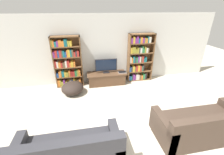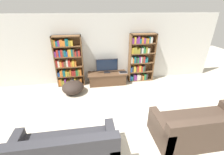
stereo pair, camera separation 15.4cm
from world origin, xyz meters
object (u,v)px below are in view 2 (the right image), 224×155
object	(u,v)px
beanbag_ottoman	(73,87)
tv_stand	(107,78)
laptop	(123,72)
bookshelf_left	(69,63)
bookshelf_right	(140,58)
couch_left_sectional	(65,153)
television	(107,65)
couch_right_sofa	(200,128)

from	to	relation	value
beanbag_ottoman	tv_stand	bearing A→B (deg)	21.79
beanbag_ottoman	laptop	bearing A→B (deg)	13.55
bookshelf_left	beanbag_ottoman	world-z (taller)	bookshelf_left
bookshelf_left	laptop	bearing A→B (deg)	-5.85
bookshelf_right	beanbag_ottoman	bearing A→B (deg)	-165.67
laptop	beanbag_ottoman	distance (m)	1.98
tv_stand	laptop	xyz separation A→B (m)	(0.62, -0.05, 0.24)
bookshelf_right	couch_left_sectional	distance (m)	4.30
television	beanbag_ottoman	xyz separation A→B (m)	(-1.29, -0.57, -0.54)
couch_right_sofa	beanbag_ottoman	size ratio (longest dim) A/B	2.74
television	couch_left_sectional	xyz separation A→B (m)	(-1.22, -3.30, -0.45)
couch_left_sectional	couch_right_sofa	size ratio (longest dim) A/B	0.95
tv_stand	couch_right_sofa	distance (m)	3.51
tv_stand	bookshelf_left	bearing A→B (deg)	173.78
laptop	couch_left_sectional	distance (m)	3.68
couch_right_sofa	bookshelf_right	bearing A→B (deg)	97.30
tv_stand	laptop	distance (m)	0.67
bookshelf_right	couch_left_sectional	world-z (taller)	bookshelf_right
tv_stand	couch_right_sofa	xyz separation A→B (m)	(1.75, -3.04, 0.05)
bookshelf_right	beanbag_ottoman	distance (m)	2.81
television	beanbag_ottoman	distance (m)	1.51
laptop	couch_right_sofa	world-z (taller)	couch_right_sofa
tv_stand	couch_left_sectional	world-z (taller)	couch_left_sectional
laptop	bookshelf_left	bearing A→B (deg)	174.15
laptop	beanbag_ottoman	xyz separation A→B (m)	(-1.91, -0.46, -0.26)
tv_stand	couch_left_sectional	xyz separation A→B (m)	(-1.22, -3.24, 0.07)
bookshelf_left	laptop	distance (m)	2.11
tv_stand	beanbag_ottoman	bearing A→B (deg)	-158.21
laptop	couch_right_sofa	xyz separation A→B (m)	(1.13, -2.98, -0.19)
bookshelf_left	bookshelf_right	distance (m)	2.77
laptop	couch_left_sectional	bearing A→B (deg)	-119.95
bookshelf_left	laptop	xyz separation A→B (m)	(2.05, -0.21, -0.44)
television	couch_right_sofa	distance (m)	3.59
television	couch_left_sectional	size ratio (longest dim) A/B	0.43
tv_stand	television	xyz separation A→B (m)	(-0.00, 0.05, 0.52)
tv_stand	couch_left_sectional	size ratio (longest dim) A/B	0.76
bookshelf_right	couch_right_sofa	xyz separation A→B (m)	(0.41, -3.20, -0.66)
laptop	bookshelf_right	bearing A→B (deg)	16.36
tv_stand	television	size ratio (longest dim) A/B	1.78
bookshelf_right	laptop	xyz separation A→B (m)	(-0.72, -0.21, -0.47)
bookshelf_right	television	xyz separation A→B (m)	(-1.34, -0.10, -0.18)
bookshelf_left	couch_right_sofa	size ratio (longest dim) A/B	0.91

